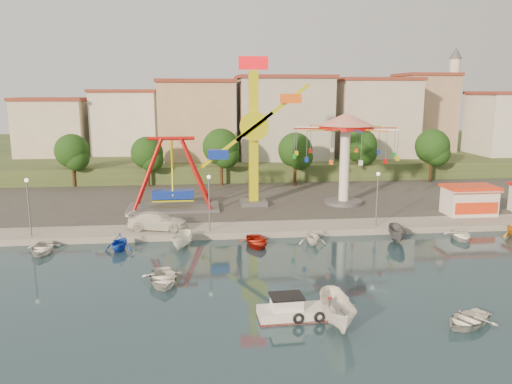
{
  "coord_description": "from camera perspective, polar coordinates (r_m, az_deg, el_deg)",
  "views": [
    {
      "loc": [
        -8.51,
        -32.09,
        13.4
      ],
      "look_at": [
        -3.55,
        14.0,
        4.0
      ],
      "focal_mm": 35.0,
      "sensor_mm": 36.0,
      "label": 1
    }
  ],
  "objects": [
    {
      "name": "ground",
      "position": [
        35.8,
        8.22,
        -10.64
      ],
      "size": [
        200.0,
        200.0,
        0.0
      ],
      "primitive_type": "plane",
      "color": "#132935",
      "rests_on": "ground"
    },
    {
      "name": "quay_deck",
      "position": [
        95.38,
        -0.96,
        3.57
      ],
      "size": [
        200.0,
        100.0,
        0.6
      ],
      "primitive_type": "cube",
      "color": "#9E998E",
      "rests_on": "ground"
    },
    {
      "name": "asphalt_pad",
      "position": [
        63.97,
        1.63,
        -0.08
      ],
      "size": [
        90.0,
        28.0,
        0.01
      ],
      "primitive_type": "cube",
      "color": "#4C4944",
      "rests_on": "quay_deck"
    },
    {
      "name": "hill_terrace",
      "position": [
        100.17,
        -1.23,
        4.64
      ],
      "size": [
        200.0,
        60.0,
        3.0
      ],
      "primitive_type": "cube",
      "color": "#384C26",
      "rests_on": "ground"
    },
    {
      "name": "pirate_ship_ride",
      "position": [
        55.28,
        -9.52,
        1.93
      ],
      "size": [
        10.0,
        5.0,
        8.0
      ],
      "color": "#59595E",
      "rests_on": "quay_deck"
    },
    {
      "name": "kamikaze_tower",
      "position": [
        55.87,
        0.17,
        6.33
      ],
      "size": [
        8.21,
        3.1,
        16.5
      ],
      "color": "#59595E",
      "rests_on": "quay_deck"
    },
    {
      "name": "wave_swinger",
      "position": [
        57.44,
        10.18,
        6.08
      ],
      "size": [
        11.6,
        11.6,
        10.4
      ],
      "color": "#59595E",
      "rests_on": "quay_deck"
    },
    {
      "name": "booth_left",
      "position": [
        57.11,
        23.18,
        -0.83
      ],
      "size": [
        5.4,
        3.78,
        3.08
      ],
      "color": "white",
      "rests_on": "quay_deck"
    },
    {
      "name": "lamp_post_0",
      "position": [
        48.78,
        -24.51,
        -1.78
      ],
      "size": [
        0.14,
        0.14,
        5.0
      ],
      "primitive_type": "cylinder",
      "color": "#59595E",
      "rests_on": "quay_deck"
    },
    {
      "name": "lamp_post_1",
      "position": [
        46.26,
        -5.36,
        -1.45
      ],
      "size": [
        0.14,
        0.14,
        5.0
      ],
      "primitive_type": "cylinder",
      "color": "#59595E",
      "rests_on": "quay_deck"
    },
    {
      "name": "lamp_post_2",
      "position": [
        49.11,
        13.65,
        -0.97
      ],
      "size": [
        0.14,
        0.14,
        5.0
      ],
      "primitive_type": "cylinder",
      "color": "#59595E",
      "rests_on": "quay_deck"
    },
    {
      "name": "tree_0",
      "position": [
        71.69,
        -20.28,
        4.4
      ],
      "size": [
        4.6,
        4.6,
        7.19
      ],
      "color": "#382314",
      "rests_on": "quay_deck"
    },
    {
      "name": "tree_1",
      "position": [
        69.23,
        -12.34,
        4.39
      ],
      "size": [
        4.35,
        4.35,
        6.8
      ],
      "color": "#382314",
      "rests_on": "quay_deck"
    },
    {
      "name": "tree_2",
      "position": [
        68.36,
        -4.01,
        5.15
      ],
      "size": [
        5.02,
        5.02,
        7.85
      ],
      "color": "#382314",
      "rests_on": "quay_deck"
    },
    {
      "name": "tree_3",
      "position": [
        68.08,
        4.51,
        4.81
      ],
      "size": [
        4.68,
        4.68,
        7.32
      ],
      "color": "#382314",
      "rests_on": "quay_deck"
    },
    {
      "name": "tree_4",
      "position": [
        73.4,
        11.8,
        5.24
      ],
      "size": [
        4.86,
        4.86,
        7.6
      ],
      "color": "#382314",
      "rests_on": "quay_deck"
    },
    {
      "name": "tree_5",
      "position": [
        75.43,
        19.5,
        4.95
      ],
      "size": [
        4.83,
        4.83,
        7.54
      ],
      "color": "#382314",
      "rests_on": "quay_deck"
    },
    {
      "name": "building_0",
      "position": [
        82.14,
        -23.96,
        7.37
      ],
      "size": [
        9.26,
        9.53,
        11.87
      ],
      "primitive_type": "cube",
      "color": "beige",
      "rests_on": "hill_terrace"
    },
    {
      "name": "building_1",
      "position": [
        84.67,
        -14.94,
        6.96
      ],
      "size": [
        12.33,
        9.01,
        8.63
      ],
      "primitive_type": "cube",
      "color": "silver",
      "rests_on": "hill_terrace"
    },
    {
      "name": "building_2",
      "position": [
        84.19,
        -5.97,
        8.14
      ],
      "size": [
        11.95,
        9.28,
        11.23
      ],
      "primitive_type": "cube",
      "color": "tan",
      "rests_on": "hill_terrace"
    },
    {
      "name": "building_3",
      "position": [
        82.32,
        3.78,
        7.39
      ],
      "size": [
        12.59,
        10.5,
        9.2
      ],
      "primitive_type": "cube",
      "color": "beige",
      "rests_on": "hill_terrace"
    },
    {
      "name": "building_4",
      "position": [
        88.88,
        12.06,
        7.48
      ],
      "size": [
        10.75,
        9.23,
        9.24
      ],
      "primitive_type": "cube",
      "color": "beige",
      "rests_on": "hill_terrace"
    },
    {
      "name": "building_5",
      "position": [
        92.13,
        20.41,
        7.77
      ],
      "size": [
        12.77,
        10.96,
        11.21
      ],
      "primitive_type": "cube",
      "color": "tan",
      "rests_on": "hill_terrace"
    },
    {
      "name": "building_6",
      "position": [
        96.59,
        27.17,
        7.71
      ],
      "size": [
        8.23,
        8.98,
        12.36
      ],
      "primitive_type": "cube",
      "color": "silver",
      "rests_on": "hill_terrace"
    },
    {
      "name": "minaret",
      "position": [
        96.92,
        21.55,
        10.17
      ],
      "size": [
        2.8,
        2.8,
        18.0
      ],
      "color": "silver",
      "rests_on": "hill_terrace"
    },
    {
      "name": "cabin_motorboat",
      "position": [
        30.81,
        4.32,
        -13.48
      ],
      "size": [
        4.57,
        1.96,
        1.58
      ],
      "rotation": [
        0.0,
        0.0,
        0.05
      ],
      "color": "white",
      "rests_on": "ground"
    },
    {
      "name": "rowboat_a",
      "position": [
        36.36,
        -10.61,
        -9.65
      ],
      "size": [
        3.41,
        4.45,
        0.86
      ],
      "primitive_type": "imported",
      "rotation": [
        0.0,
        0.0,
        0.12
      ],
      "color": "white",
      "rests_on": "ground"
    },
    {
      "name": "rowboat_b",
      "position": [
        32.32,
        23.0,
        -13.28
      ],
      "size": [
        4.35,
        3.98,
        0.74
      ],
      "primitive_type": "imported",
      "rotation": [
        0.0,
        0.0,
        -1.04
      ],
      "color": "silver",
      "rests_on": "ground"
    },
    {
      "name": "skiff",
      "position": [
        30.02,
        9.34,
        -13.3
      ],
      "size": [
        1.94,
        4.72,
        1.8
      ],
      "primitive_type": "imported",
      "rotation": [
        0.0,
        0.0,
        -0.04
      ],
      "color": "white",
      "rests_on": "ground"
    },
    {
      "name": "van",
      "position": [
        47.87,
        -11.14,
        -3.26
      ],
      "size": [
        5.96,
        3.41,
        1.63
      ],
      "primitive_type": "imported",
      "rotation": [
        0.0,
        0.0,
        1.36
      ],
      "color": "silver",
      "rests_on": "quay_deck"
    },
    {
      "name": "moored_boat_0",
      "position": [
        45.95,
        -23.3,
        -5.95
      ],
      "size": [
        3.12,
        4.06,
        0.78
      ],
      "primitive_type": "imported",
      "rotation": [
        0.0,
        0.0,
        0.12
      ],
      "color": "silver",
      "rests_on": "ground"
    },
    {
      "name": "moored_boat_1",
      "position": [
        44.36,
        -15.38,
        -5.53
      ],
      "size": [
        3.01,
        3.31,
        1.5
      ],
      "primitive_type": "imported",
      "rotation": [
        0.0,
        0.0,
        -0.22
      ],
      "color": "blue",
      "rests_on": "ground"
    },
    {
      "name": "moored_boat_2",
      "position": [
        43.82,
        -8.45,
        -5.51
      ],
      "size": [
        2.28,
        3.89,
        1.41
      ],
      "primitive_type": "imported",
      "rotation": [
        0.0,
        0.0,
        -0.26
      ],
      "color": "white",
      "rests_on": "ground"
    },
    {
      "name": "moored_boat_3",
      "position": [
        44.1,
        0.02,
        -5.68
      ],
      "size": [
        3.1,
        4.1,
        0.8
      ],
      "primitive_type": "imported",
      "rotation": [
        0.0,
        0.0,
        0.09
      ],
      "color": "#AD1A0D",
      "rests_on": "ground"
    },
    {
      "name": "moored_boat_4",
      "position": [
        44.79,
        6.44,
        -5.03
      ],
      "size": [
        2.46,
        2.85,
        1.49
      ],
      "primitive_type": "imported",
      "rotation": [
        0.0,
        0.0,
        -0.01
      ],
      "color": "white",
      "rests_on": "ground"
    },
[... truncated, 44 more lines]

